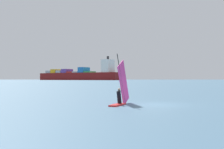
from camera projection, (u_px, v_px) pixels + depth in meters
The scene contains 4 objects.
ground_plane at pixel (157, 105), 22.39m from camera, with size 4000.00×4000.00×0.00m, color #476B84.
windsurfer at pixel (121, 92), 22.32m from camera, with size 2.28×3.66×4.28m.
cargo_ship at pixel (79, 75), 528.85m from camera, with size 153.99×135.66×42.99m.
distant_headland at pixel (129, 76), 1402.15m from camera, with size 1328.87×239.60×32.80m, color #4C564C.
Camera 1 is at (-6.79, -21.69, 2.08)m, focal length 44.25 mm.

